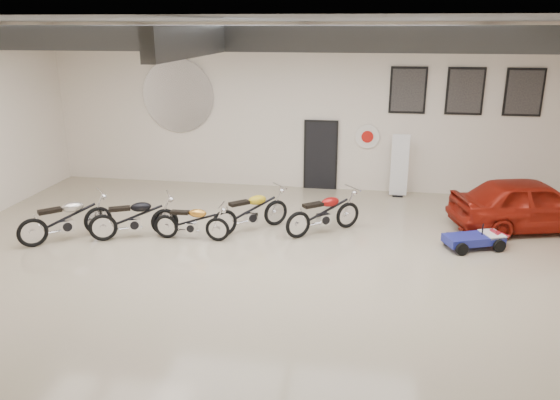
% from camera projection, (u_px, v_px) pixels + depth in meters
% --- Properties ---
extents(floor, '(16.00, 12.00, 0.01)m').
position_uv_depth(floor, '(271.00, 266.00, 11.66)').
color(floor, tan).
rests_on(floor, ground).
extents(ceiling, '(16.00, 12.00, 0.01)m').
position_uv_depth(ceiling, '(270.00, 20.00, 10.13)').
color(ceiling, gray).
rests_on(ceiling, back_wall).
extents(back_wall, '(16.00, 0.02, 5.00)m').
position_uv_depth(back_wall, '(305.00, 108.00, 16.53)').
color(back_wall, silver).
rests_on(back_wall, floor).
extents(ceiling_beams, '(15.80, 11.80, 0.32)m').
position_uv_depth(ceiling_beams, '(270.00, 34.00, 10.20)').
color(ceiling_beams, '#53565A').
rests_on(ceiling_beams, ceiling).
extents(door, '(0.92, 0.08, 2.10)m').
position_uv_depth(door, '(321.00, 156.00, 16.85)').
color(door, black).
rests_on(door, back_wall).
extents(logo_plaque, '(2.30, 0.06, 1.16)m').
position_uv_depth(logo_plaque, '(178.00, 96.00, 17.00)').
color(logo_plaque, silver).
rests_on(logo_plaque, back_wall).
extents(poster_left, '(1.05, 0.08, 1.35)m').
position_uv_depth(poster_left, '(408.00, 90.00, 15.85)').
color(poster_left, black).
rests_on(poster_left, back_wall).
extents(poster_mid, '(1.05, 0.08, 1.35)m').
position_uv_depth(poster_mid, '(465.00, 91.00, 15.61)').
color(poster_mid, black).
rests_on(poster_mid, back_wall).
extents(poster_right, '(1.05, 0.08, 1.35)m').
position_uv_depth(poster_right, '(524.00, 92.00, 15.36)').
color(poster_right, black).
rests_on(poster_right, back_wall).
extents(oil_sign, '(0.72, 0.10, 0.72)m').
position_uv_depth(oil_sign, '(367.00, 137.00, 16.44)').
color(oil_sign, white).
rests_on(oil_sign, back_wall).
extents(banner_stand, '(0.51, 0.21, 1.88)m').
position_uv_depth(banner_stand, '(400.00, 166.00, 16.10)').
color(banner_stand, white).
rests_on(banner_stand, floor).
extents(motorcycle_silver, '(2.02, 1.95, 1.11)m').
position_uv_depth(motorcycle_silver, '(65.00, 218.00, 12.89)').
color(motorcycle_silver, silver).
rests_on(motorcycle_silver, floor).
extents(motorcycle_black, '(2.13, 1.46, 1.07)m').
position_uv_depth(motorcycle_black, '(134.00, 217.00, 13.05)').
color(motorcycle_black, silver).
rests_on(motorcycle_black, floor).
extents(motorcycle_gold, '(1.82, 0.58, 0.94)m').
position_uv_depth(motorcycle_gold, '(191.00, 221.00, 12.95)').
color(motorcycle_gold, silver).
rests_on(motorcycle_gold, floor).
extents(motorcycle_yellow, '(1.99, 1.84, 1.08)m').
position_uv_depth(motorcycle_yellow, '(251.00, 210.00, 13.50)').
color(motorcycle_yellow, silver).
rests_on(motorcycle_yellow, floor).
extents(motorcycle_red, '(2.03, 1.79, 1.08)m').
position_uv_depth(motorcycle_red, '(324.00, 212.00, 13.36)').
color(motorcycle_red, silver).
rests_on(motorcycle_red, floor).
extents(go_kart, '(1.80, 1.28, 0.60)m').
position_uv_depth(go_kart, '(479.00, 236.00, 12.53)').
color(go_kart, navy).
rests_on(go_kart, floor).
extents(vintage_car, '(2.50, 4.18, 1.33)m').
position_uv_depth(vintage_car, '(531.00, 204.00, 13.57)').
color(vintage_car, maroon).
rests_on(vintage_car, floor).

